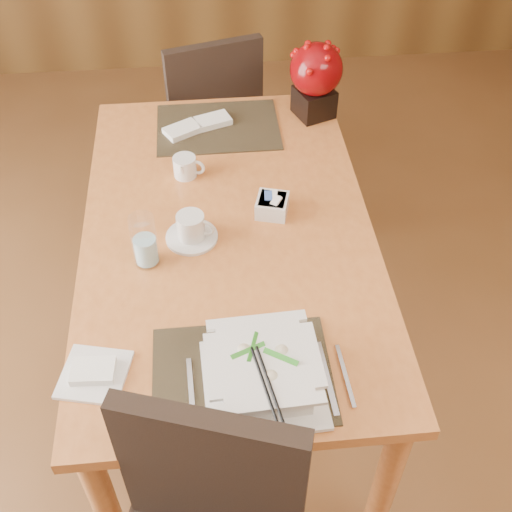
{
  "coord_description": "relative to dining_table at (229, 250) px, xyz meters",
  "views": [
    {
      "loc": [
        -0.05,
        -0.87,
        2.11
      ],
      "look_at": [
        0.06,
        0.35,
        0.87
      ],
      "focal_mm": 45.0,
      "sensor_mm": 36.0,
      "label": 1
    }
  ],
  "objects": [
    {
      "name": "dining_table",
      "position": [
        0.0,
        0.0,
        0.0
      ],
      "size": [
        0.9,
        1.5,
        0.75
      ],
      "color": "#CB7438",
      "rests_on": "ground"
    },
    {
      "name": "placemat_near",
      "position": [
        0.0,
        -0.55,
        0.1
      ],
      "size": [
        0.45,
        0.33,
        0.01
      ],
      "primitive_type": "cube",
      "color": "black",
      "rests_on": "dining_table"
    },
    {
      "name": "placemat_far",
      "position": [
        0.0,
        0.55,
        0.1
      ],
      "size": [
        0.45,
        0.33,
        0.01
      ],
      "primitive_type": "cube",
      "color": "black",
      "rests_on": "dining_table"
    },
    {
      "name": "soup_setting",
      "position": [
        0.05,
        -0.59,
        0.16
      ],
      "size": [
        0.3,
        0.3,
        0.12
      ],
      "rotation": [
        0.0,
        0.0,
        0.04
      ],
      "color": "silver",
      "rests_on": "dining_table"
    },
    {
      "name": "coffee_cup",
      "position": [
        -0.11,
        -0.04,
        0.14
      ],
      "size": [
        0.16,
        0.16,
        0.09
      ],
      "rotation": [
        0.0,
        0.0,
        -0.35
      ],
      "color": "silver",
      "rests_on": "dining_table"
    },
    {
      "name": "water_glass",
      "position": [
        -0.24,
        -0.12,
        0.18
      ],
      "size": [
        0.1,
        0.1,
        0.17
      ],
      "primitive_type": "cylinder",
      "rotation": [
        0.0,
        0.0,
        0.44
      ],
      "color": "silver",
      "rests_on": "dining_table"
    },
    {
      "name": "creamer_jug",
      "position": [
        -0.13,
        0.28,
        0.13
      ],
      "size": [
        0.13,
        0.13,
        0.07
      ],
      "primitive_type": null,
      "rotation": [
        0.0,
        0.0,
        -0.3
      ],
      "color": "silver",
      "rests_on": "dining_table"
    },
    {
      "name": "sugar_caddy",
      "position": [
        0.15,
        0.06,
        0.13
      ],
      "size": [
        0.12,
        0.12,
        0.06
      ],
      "primitive_type": "cube",
      "rotation": [
        0.0,
        0.0,
        -0.28
      ],
      "color": "silver",
      "rests_on": "dining_table"
    },
    {
      "name": "berry_decor",
      "position": [
        0.37,
        0.6,
        0.26
      ],
      "size": [
        0.19,
        0.19,
        0.29
      ],
      "rotation": [
        0.0,
        0.0,
        0.37
      ],
      "color": "black",
      "rests_on": "dining_table"
    },
    {
      "name": "napkins_far",
      "position": [
        -0.07,
        0.55,
        0.11
      ],
      "size": [
        0.27,
        0.18,
        0.02
      ],
      "primitive_type": null,
      "rotation": [
        0.0,
        0.0,
        0.41
      ],
      "color": "white",
      "rests_on": "dining_table"
    },
    {
      "name": "bread_plate",
      "position": [
        -0.37,
        -0.51,
        0.1
      ],
      "size": [
        0.2,
        0.2,
        0.01
      ],
      "primitive_type": "cube",
      "rotation": [
        0.0,
        0.0,
        -0.24
      ],
      "color": "silver",
      "rests_on": "dining_table"
    },
    {
      "name": "far_chair",
      "position": [
        -0.02,
        0.99,
        -0.14
      ],
      "size": [
        0.52,
        0.52,
        0.91
      ],
      "rotation": [
        0.0,
        0.0,
        3.41
      ],
      "color": "black",
      "rests_on": "ground"
    }
  ]
}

